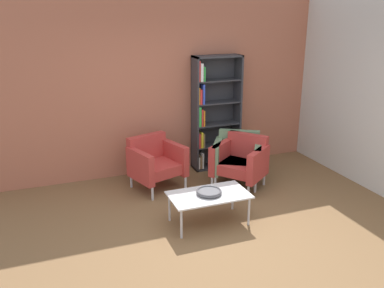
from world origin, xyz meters
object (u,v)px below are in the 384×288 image
object	(u,v)px
decorative_bowl	(209,192)
armchair_spare_guest	(241,160)
coffee_table_low	(209,196)
armchair_near_window	(155,161)
armchair_corner_red	(238,157)
bookshelf_tall	(212,113)

from	to	relation	value
decorative_bowl	armchair_spare_guest	world-z (taller)	armchair_spare_guest
coffee_table_low	decorative_bowl	world-z (taller)	decorative_bowl
armchair_near_window	armchair_spare_guest	size ratio (longest dim) A/B	0.93
decorative_bowl	armchair_corner_red	xyz separation A→B (m)	(0.93, 1.06, -0.02)
coffee_table_low	decorative_bowl	distance (m)	0.07
coffee_table_low	armchair_spare_guest	xyz separation A→B (m)	(0.91, 0.90, 0.05)
coffee_table_low	armchair_corner_red	world-z (taller)	armchair_corner_red
coffee_table_low	decorative_bowl	size ratio (longest dim) A/B	3.12
armchair_spare_guest	coffee_table_low	bearing A→B (deg)	-82.67
bookshelf_tall	armchair_spare_guest	distance (m)	1.06
armchair_near_window	decorative_bowl	bearing A→B (deg)	-94.58
bookshelf_tall	armchair_corner_red	world-z (taller)	bookshelf_tall
armchair_corner_red	decorative_bowl	bearing A→B (deg)	-100.29
coffee_table_low	armchair_corner_red	bearing A→B (deg)	48.51
armchair_corner_red	armchair_near_window	bearing A→B (deg)	-160.62
bookshelf_tall	coffee_table_low	world-z (taller)	bookshelf_tall
coffee_table_low	armchair_spare_guest	distance (m)	1.28
bookshelf_tall	armchair_spare_guest	bearing A→B (deg)	-84.33
coffee_table_low	decorative_bowl	bearing A→B (deg)	75.96
armchair_near_window	coffee_table_low	bearing A→B (deg)	-94.58
coffee_table_low	armchair_near_window	size ratio (longest dim) A/B	1.14
bookshelf_tall	coffee_table_low	distance (m)	2.07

